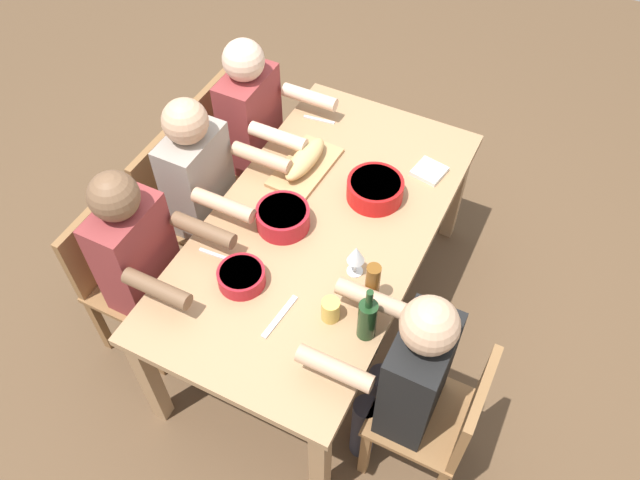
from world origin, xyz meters
name	(u,v)px	position (x,y,z in m)	size (l,w,h in m)	color
ground_plane	(320,312)	(0.00, 0.00, 0.00)	(8.00, 8.00, 0.00)	brown
dining_table	(320,236)	(0.00, 0.00, 0.66)	(1.82, 0.97, 0.74)	#A87F56
chair_near_left	(442,417)	(-0.50, -0.81, 0.48)	(0.40, 0.40, 0.85)	olive
diner_near_left	(406,375)	(-0.50, -0.62, 0.70)	(0.41, 0.53, 1.20)	#2D2D38
chair_far_left	(122,273)	(-0.50, 0.81, 0.48)	(0.40, 0.40, 0.85)	olive
diner_far_left	(144,260)	(-0.50, 0.62, 0.70)	(0.41, 0.53, 1.20)	#2D2D38
chair_far_center	(182,204)	(0.00, 0.81, 0.48)	(0.40, 0.40, 0.85)	olive
diner_far_center	(206,187)	(0.00, 0.62, 0.70)	(0.41, 0.53, 1.20)	#2D2D38
chair_far_right	(232,145)	(0.50, 0.81, 0.48)	(0.40, 0.40, 0.85)	olive
diner_far_right	(257,125)	(0.50, 0.62, 0.70)	(0.41, 0.53, 1.20)	#2D2D38
serving_bowl_pasta	(241,276)	(-0.43, 0.15, 0.78)	(0.20, 0.20, 0.07)	#B21923
serving_bowl_fruit	(283,217)	(-0.08, 0.15, 0.80)	(0.24, 0.24, 0.10)	#B21923
serving_bowl_greens	(375,188)	(0.27, -0.15, 0.80)	(0.26, 0.26, 0.10)	red
cutting_board	(305,167)	(0.29, 0.23, 0.75)	(0.40, 0.22, 0.02)	tan
bread_loaf	(305,159)	(0.29, 0.23, 0.81)	(0.32, 0.11, 0.09)	tan
wine_bottle	(367,319)	(-0.42, -0.42, 0.85)	(0.08, 0.08, 0.29)	#193819
beer_bottle	(372,284)	(-0.27, -0.37, 0.85)	(0.06, 0.06, 0.22)	brown
wine_glass	(356,255)	(-0.17, -0.25, 0.86)	(0.08, 0.08, 0.17)	silver
cup_near_left	(331,310)	(-0.42, -0.26, 0.79)	(0.08, 0.08, 0.11)	gold
fork_near_left	(321,367)	(-0.64, -0.33, 0.74)	(0.02, 0.17, 0.01)	silver
fork_far_left	(217,255)	(-0.36, 0.33, 0.74)	(0.02, 0.17, 0.01)	silver
fork_far_right	(319,120)	(0.64, 0.33, 0.74)	(0.02, 0.17, 0.01)	silver
carving_knife	(280,316)	(-0.51, -0.07, 0.74)	(0.23, 0.02, 0.01)	silver
napkin_stack	(429,171)	(0.53, -0.33, 0.75)	(0.14, 0.14, 0.02)	white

